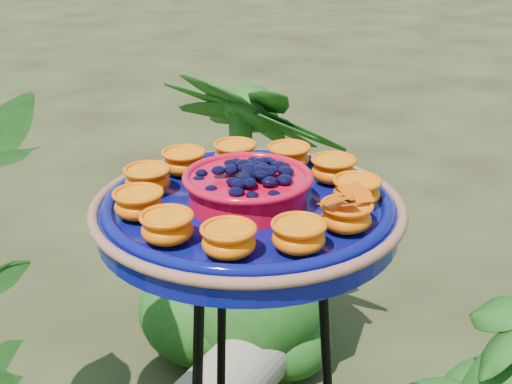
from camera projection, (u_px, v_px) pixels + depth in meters
The scene contains 2 objects.
feeder_dish at pixel (248, 205), 1.09m from camera, with size 0.61×0.61×0.11m.
shrub_back_right at pixel (256, 223), 2.13m from camera, with size 0.54×0.54×0.96m, color #184913.
Camera 1 is at (-0.86, -0.80, 1.41)m, focal length 50.00 mm.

